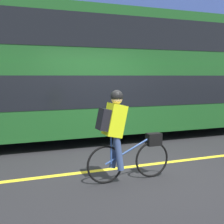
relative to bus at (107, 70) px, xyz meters
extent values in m
plane|color=#232326|center=(-0.70, -3.02, -1.98)|extent=(80.00, 80.00, 0.00)
cube|color=yellow|center=(-0.70, -3.06, -1.98)|extent=(50.00, 0.14, 0.01)
cube|color=gray|center=(-0.70, 2.44, -1.93)|extent=(60.00, 1.77, 0.11)
cube|color=#33478C|center=(-0.70, 3.48, 2.66)|extent=(60.00, 0.30, 9.29)
cylinder|color=black|center=(3.36, 0.00, -1.51)|extent=(0.95, 0.30, 0.95)
cube|color=#194C1E|center=(0.00, 0.00, -0.78)|extent=(10.83, 2.60, 1.83)
cube|color=black|center=(0.00, 0.00, -0.56)|extent=(10.40, 2.62, 0.80)
cube|color=#194C1E|center=(0.00, 0.00, 0.86)|extent=(10.83, 2.49, 1.45)
cube|color=black|center=(0.00, 0.00, 0.93)|extent=(10.40, 2.51, 0.81)
torus|color=black|center=(-0.58, -3.77, -1.66)|extent=(0.65, 0.04, 0.65)
torus|color=black|center=(-1.48, -3.77, -1.66)|extent=(0.65, 0.04, 0.65)
cylinder|color=#2D4C8C|center=(-1.03, -3.77, -1.45)|extent=(0.91, 0.03, 0.45)
cylinder|color=#2D4C8C|center=(-1.37, -3.77, -1.42)|extent=(0.03, 0.03, 0.48)
cube|color=black|center=(-0.55, -3.77, -1.29)|extent=(0.26, 0.16, 0.22)
cube|color=#D8EA19|center=(-1.31, -3.77, -0.91)|extent=(0.37, 0.32, 0.58)
cube|color=black|center=(-1.51, -3.77, -0.89)|extent=(0.21, 0.26, 0.38)
cylinder|color=#384C7A|center=(-1.27, -3.68, -1.47)|extent=(0.21, 0.11, 0.59)
cylinder|color=#384C7A|center=(-1.27, -3.86, -1.47)|extent=(0.19, 0.11, 0.59)
sphere|color=tan|center=(-1.27, -3.77, -0.55)|extent=(0.19, 0.19, 0.19)
sphere|color=black|center=(-1.27, -3.77, -0.51)|extent=(0.21, 0.21, 0.21)
camera|label=1|loc=(-3.28, -8.55, -0.17)|focal=50.00mm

